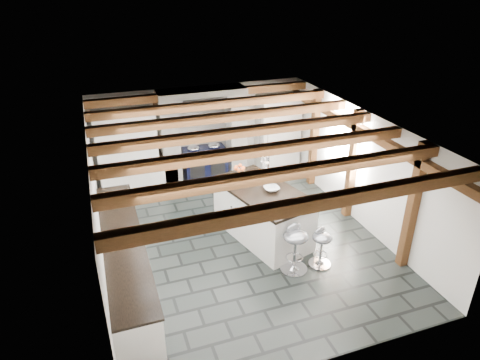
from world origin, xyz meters
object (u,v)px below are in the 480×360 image
object	(u,v)px
kitchen_island	(263,213)
bar_stool_near	(321,243)
bar_stool_far	(295,243)
range_cooker	(205,165)

from	to	relation	value
kitchen_island	bar_stool_near	world-z (taller)	kitchen_island
bar_stool_near	bar_stool_far	distance (m)	0.50
kitchen_island	bar_stool_near	size ratio (longest dim) A/B	3.10
bar_stool_near	bar_stool_far	world-z (taller)	bar_stool_far
bar_stool_far	range_cooker	bearing A→B (deg)	82.86
range_cooker	bar_stool_far	size ratio (longest dim) A/B	1.14
bar_stool_near	kitchen_island	bearing A→B (deg)	96.40
bar_stool_near	bar_stool_far	size ratio (longest dim) A/B	0.83
kitchen_island	bar_stool_far	bearing A→B (deg)	-99.51
range_cooker	kitchen_island	distance (m)	2.67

